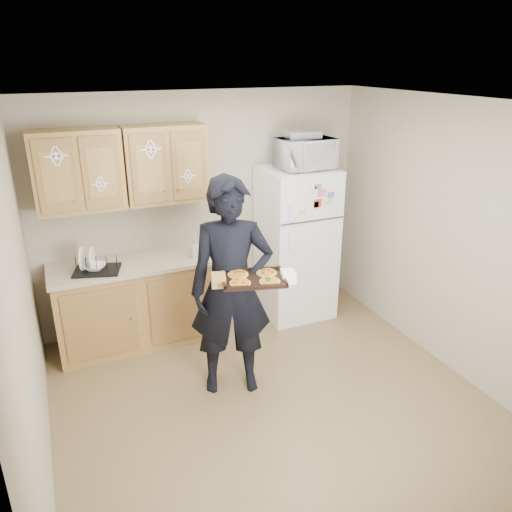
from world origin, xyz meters
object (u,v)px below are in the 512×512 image
at_px(baking_tray, 254,279).
at_px(dish_rack, 96,263).
at_px(refrigerator, 296,243).
at_px(person, 231,289).
at_px(microwave, 306,154).

bearing_deg(baking_tray, dish_rack, 145.48).
xyz_separation_m(refrigerator, dish_rack, (-2.16, -0.04, 0.13)).
height_order(person, dish_rack, person).
bearing_deg(microwave, baking_tray, -134.32).
xyz_separation_m(refrigerator, microwave, (0.05, -0.05, 1.01)).
xyz_separation_m(microwave, dish_rack, (-2.21, 0.01, -0.88)).
bearing_deg(microwave, refrigerator, 134.85).
distance_m(refrigerator, dish_rack, 2.16).
relative_size(person, microwave, 3.36).
bearing_deg(microwave, person, -143.52).
distance_m(person, baking_tray, 0.36).
bearing_deg(refrigerator, microwave, -42.35).
bearing_deg(baking_tray, refrigerator, 66.91).
bearing_deg(dish_rack, baking_tray, -50.49).
height_order(baking_tray, dish_rack, baking_tray).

